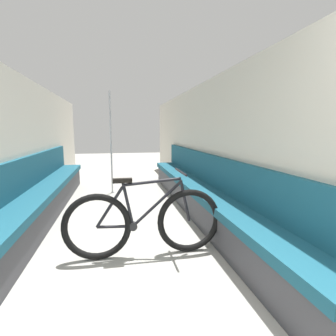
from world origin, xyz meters
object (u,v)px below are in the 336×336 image
object	(u,v)px
bench_seat_row_left	(36,203)
bicycle	(144,222)
bench_seat_row_right	(201,195)
grab_pole_near	(111,144)

from	to	relation	value
bench_seat_row_left	bicycle	distance (m)	1.87
bicycle	bench_seat_row_right	bearing A→B (deg)	49.61
bench_seat_row_left	bench_seat_row_right	bearing A→B (deg)	0.00
bench_seat_row_left	bench_seat_row_right	distance (m)	2.46
bench_seat_row_left	bicycle	world-z (taller)	bench_seat_row_left
bench_seat_row_right	grab_pole_near	distance (m)	2.38
bench_seat_row_right	grab_pole_near	size ratio (longest dim) A/B	2.69
bench_seat_row_right	bicycle	distance (m)	1.61
bench_seat_row_right	bicycle	bearing A→B (deg)	-130.46
bench_seat_row_left	grab_pole_near	world-z (taller)	grab_pole_near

